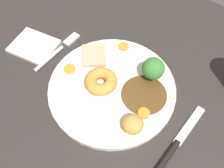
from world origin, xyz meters
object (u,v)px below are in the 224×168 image
(carrot_coin_back, at_px, (69,69))
(broccoli_floret, at_px, (153,69))
(dinner_plate, at_px, (112,88))
(yorkshire_pudding, at_px, (101,81))
(roast_potato_left, at_px, (133,124))
(carrot_coin_side, at_px, (144,113))
(meat_slice_main, at_px, (94,55))
(carrot_coin_front, at_px, (123,46))
(knife, at_px, (175,145))
(folded_napkin, at_px, (34,46))
(fork, at_px, (59,50))

(carrot_coin_back, xyz_separation_m, broccoli_floret, (0.17, 0.10, 0.03))
(dinner_plate, height_order, yorkshire_pudding, yorkshire_pudding)
(carrot_coin_back, bearing_deg, dinner_plate, 11.37)
(yorkshire_pudding, distance_m, roast_potato_left, 0.12)
(yorkshire_pudding, bearing_deg, carrot_coin_side, -2.66)
(yorkshire_pudding, relative_size, roast_potato_left, 1.66)
(dinner_plate, xyz_separation_m, meat_slice_main, (-0.09, 0.04, 0.01))
(dinner_plate, xyz_separation_m, carrot_coin_back, (-0.11, -0.02, 0.01))
(yorkshire_pudding, distance_m, carrot_coin_front, 0.13)
(dinner_plate, relative_size, carrot_coin_back, 10.67)
(knife, distance_m, folded_napkin, 0.42)
(roast_potato_left, height_order, broccoli_floret, broccoli_floret)
(yorkshire_pudding, distance_m, carrot_coin_side, 0.12)
(fork, height_order, knife, knife)
(meat_slice_main, bearing_deg, dinner_plate, -27.09)
(carrot_coin_front, bearing_deg, broccoli_floret, -19.40)
(carrot_coin_front, distance_m, fork, 0.17)
(dinner_plate, height_order, folded_napkin, dinner_plate)
(meat_slice_main, height_order, fork, meat_slice_main)
(meat_slice_main, relative_size, carrot_coin_side, 2.71)
(broccoli_floret, bearing_deg, carrot_coin_side, -68.09)
(carrot_coin_front, bearing_deg, carrot_coin_side, -42.14)
(meat_slice_main, relative_size, knife, 0.36)
(yorkshire_pudding, bearing_deg, roast_potato_left, -21.28)
(carrot_coin_back, xyz_separation_m, carrot_coin_side, (0.20, 0.01, 0.00))
(carrot_coin_front, bearing_deg, yorkshire_pudding, -78.84)
(dinner_plate, distance_m, broccoli_floret, 0.10)
(carrot_coin_front, height_order, knife, carrot_coin_front)
(carrot_coin_back, bearing_deg, broccoli_floret, 30.18)
(carrot_coin_front, distance_m, knife, 0.27)
(roast_potato_left, height_order, carrot_coin_side, roast_potato_left)
(roast_potato_left, xyz_separation_m, carrot_coin_side, (0.00, 0.04, -0.01))
(roast_potato_left, relative_size, carrot_coin_side, 1.77)
(carrot_coin_back, distance_m, broccoli_floret, 0.19)
(broccoli_floret, bearing_deg, knife, -40.93)
(carrot_coin_front, bearing_deg, knife, -32.24)
(meat_slice_main, bearing_deg, knife, -15.90)
(fork, distance_m, knife, 0.36)
(roast_potato_left, xyz_separation_m, fork, (-0.27, 0.07, -0.03))
(meat_slice_main, xyz_separation_m, carrot_coin_side, (0.18, -0.06, -0.00))
(yorkshire_pudding, bearing_deg, knife, -5.98)
(meat_slice_main, bearing_deg, broccoli_floret, 11.92)
(carrot_coin_front, distance_m, carrot_coin_back, 0.15)
(folded_napkin, bearing_deg, knife, -2.22)
(roast_potato_left, height_order, carrot_coin_back, roast_potato_left)
(carrot_coin_front, height_order, broccoli_floret, broccoli_floret)
(fork, bearing_deg, yorkshire_pudding, -97.69)
(carrot_coin_side, height_order, broccoli_floret, broccoli_floret)
(carrot_coin_side, relative_size, folded_napkin, 0.23)
(yorkshire_pudding, xyz_separation_m, fork, (-0.16, 0.02, -0.02))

